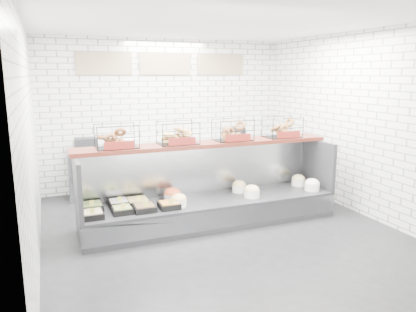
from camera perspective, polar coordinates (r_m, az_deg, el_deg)
name	(u,v)px	position (r m, az deg, el deg)	size (l,w,h in m)	color
ground	(219,230)	(6.21, 1.54, -10.31)	(5.50, 5.50, 0.00)	black
room_shell	(204,90)	(6.33, -0.55, 9.23)	(5.02, 5.51, 3.01)	white
display_case	(209,203)	(6.39, 0.15, -6.56)	(4.00, 0.90, 1.20)	black
bagel_shelf	(206,135)	(6.32, -0.23, 3.01)	(4.10, 0.50, 0.40)	#3C120D
prep_counter	(171,166)	(8.26, -5.21, -1.42)	(4.00, 0.60, 1.20)	#93969B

